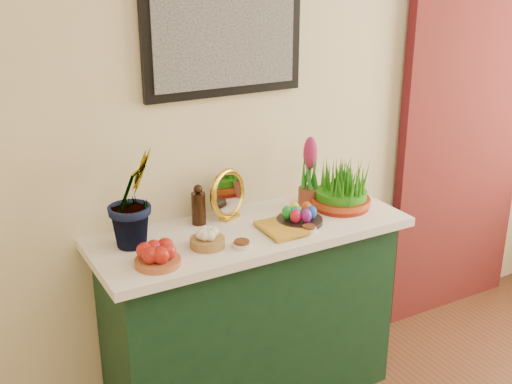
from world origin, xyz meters
TOP-DOWN VIEW (x-y plane):
  - sideboard at (-0.22, 2.00)m, footprint 1.30×0.45m
  - tablecloth at (-0.22, 2.00)m, footprint 1.40×0.55m
  - hyacinth_green at (-0.71, 2.08)m, footprint 0.35×0.33m
  - apple_bowl at (-0.70, 1.86)m, footprint 0.19×0.19m
  - garlic_basket at (-0.46, 1.92)m, footprint 0.16×0.16m
  - vinegar_cruet at (-0.40, 2.15)m, footprint 0.06×0.06m
  - mirror at (-0.25, 2.15)m, footprint 0.23×0.14m
  - book at (-0.20, 1.90)m, footprint 0.16×0.22m
  - spice_dish_left at (-0.35, 1.84)m, footprint 0.08×0.08m
  - spice_dish_right at (-0.02, 1.84)m, footprint 0.07×0.07m
  - egg_plate at (-0.01, 1.94)m, footprint 0.27×0.27m
  - hyacinth_pink at (0.16, 2.11)m, footprint 0.10×0.10m
  - wheatgrass_sabzeh at (0.27, 2.00)m, footprint 0.28×0.28m

SIDE VIEW (x-z plane):
  - sideboard at x=-0.22m, z-range 0.00..0.85m
  - tablecloth at x=-0.22m, z-range 0.85..0.89m
  - spice_dish_right at x=-0.02m, z-range 0.89..0.92m
  - spice_dish_left at x=-0.35m, z-range 0.89..0.92m
  - book at x=-0.20m, z-range 0.89..0.92m
  - garlic_basket at x=-0.46m, z-range 0.88..0.96m
  - egg_plate at x=-0.01m, z-range 0.88..0.97m
  - apple_bowl at x=-0.70m, z-range 0.88..0.97m
  - vinegar_cruet at x=-0.40m, z-range 0.88..1.06m
  - wheatgrass_sabzeh at x=0.27m, z-range 0.88..1.10m
  - mirror at x=-0.25m, z-range 0.89..1.12m
  - hyacinth_pink at x=0.16m, z-range 0.87..1.21m
  - hyacinth_green at x=-0.71m, z-range 0.89..1.42m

